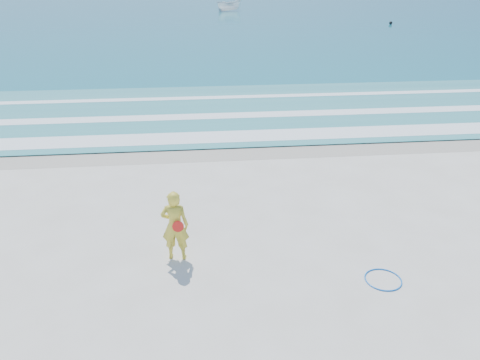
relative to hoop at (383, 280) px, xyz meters
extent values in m
plane|color=silver|center=(-2.78, -0.43, -0.02)|extent=(400.00, 400.00, 0.00)
cube|color=#B2A893|center=(-2.78, 8.57, -0.01)|extent=(400.00, 2.40, 0.00)
cube|color=#59B7AD|center=(-2.78, 13.57, 0.03)|extent=(400.00, 10.00, 0.01)
cube|color=white|center=(-2.78, 9.87, 0.04)|extent=(400.00, 1.40, 0.01)
cube|color=white|center=(-2.78, 12.77, 0.04)|extent=(400.00, 0.90, 0.01)
cube|color=white|center=(-2.78, 16.07, 0.04)|extent=(400.00, 0.60, 0.01)
torus|color=blue|center=(0.00, 0.00, 0.00)|extent=(0.97, 0.97, 0.03)
imported|color=white|center=(1.69, 64.56, 0.80)|extent=(4.28, 3.05, 1.55)
sphere|color=black|center=(18.94, 46.24, 0.21)|extent=(0.37, 0.37, 0.37)
imported|color=gold|center=(-4.69, 1.39, 0.89)|extent=(0.71, 0.51, 1.80)
cylinder|color=red|center=(-4.61, 1.21, 0.96)|extent=(0.27, 0.08, 0.27)
camera|label=1|loc=(-4.12, -8.30, 6.55)|focal=35.00mm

